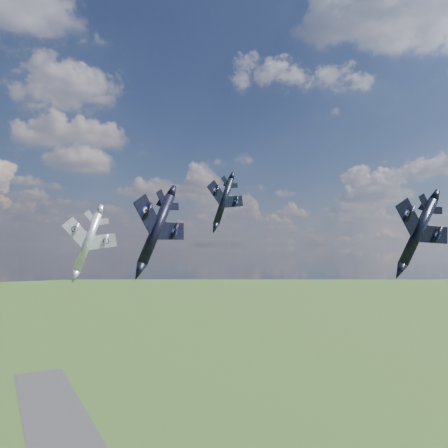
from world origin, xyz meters
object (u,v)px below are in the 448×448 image
jet_high_navy (224,201)px  jet_left_silver (88,242)px  jet_lead_navy (156,229)px  jet_right_navy (418,232)px

jet_high_navy → jet_left_silver: 31.92m
jet_lead_navy → jet_left_silver: bearing=111.1°
jet_right_navy → jet_left_silver: 50.28m
jet_lead_navy → jet_left_silver: size_ratio=1.21×
jet_high_navy → jet_left_silver: jet_high_navy is taller
jet_lead_navy → jet_right_navy: bearing=-40.4°
jet_right_navy → jet_left_silver: bearing=165.4°
jet_lead_navy → jet_right_navy: size_ratio=0.94×
jet_lead_navy → jet_right_navy: jet_right_navy is taller
jet_lead_navy → jet_left_silver: 11.68m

